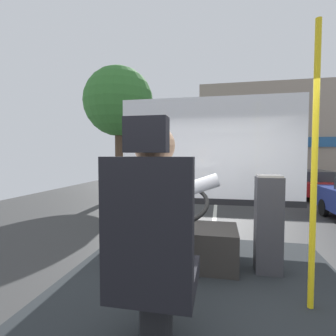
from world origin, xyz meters
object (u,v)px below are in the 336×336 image
Objects in this scene: handrail_pole at (314,167)px; parked_car_red at (308,183)px; steering_console at (184,243)px; driver_seat at (152,258)px; fare_box at (268,224)px; bus_driver at (157,214)px.

handrail_pole reaches higher than parked_car_red.
handrail_pole reaches higher than steering_console.
fare_box is (0.84, 1.28, -0.10)m from driver_seat.
bus_driver is 1.24m from handrail_pole.
driver_seat reaches higher than bus_driver.
bus_driver is 0.76× the size of steering_console.
bus_driver is at bearing -125.58° from fare_box.
steering_console reaches higher than parked_car_red.
parked_car_red is at bearing 69.19° from bus_driver.
parked_car_red is at bearing 71.07° from fare_box.
bus_driver is 0.39× the size of handrail_pole.
parked_car_red is at bearing 72.97° from handrail_pole.
steering_console is 1.15× the size of fare_box.
bus_driver is 12.56m from parked_car_red.
steering_console is (-0.00, 1.28, -0.35)m from driver_seat.
driver_seat is at bearing -90.00° from steering_console.
bus_driver is at bearing -150.07° from handrail_pole.
handrail_pole is (1.05, 0.60, 0.26)m from bus_driver.
handrail_pole is 0.53× the size of parked_car_red.
handrail_pole is at bearing -28.69° from steering_console.
bus_driver is 0.88× the size of fare_box.
steering_console is at bearing 151.31° from handrail_pole.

